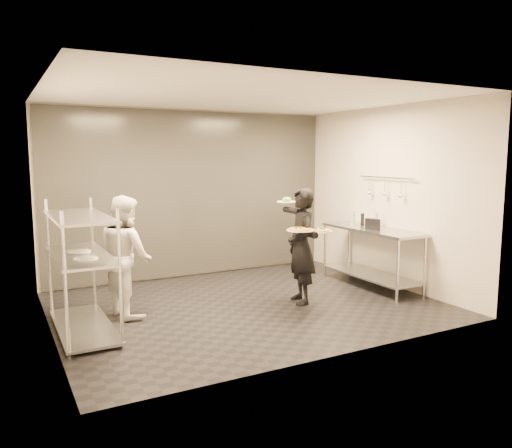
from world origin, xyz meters
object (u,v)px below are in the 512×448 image
waiter (301,246)px  bottle_green (353,219)px  pizza_plate_near (300,230)px  bottle_clear (376,220)px  bottle_dark (362,219)px  salad_plate (287,200)px  prep_counter (371,247)px  chef (126,256)px  pizza_plate_far (321,231)px  pass_rack (81,266)px  pos_monitor (373,224)px

waiter → bottle_green: bearing=123.0°
pizza_plate_near → bottle_green: (1.43, 0.68, -0.02)m
bottle_green → bottle_clear: size_ratio=1.13×
waiter → bottle_dark: size_ratio=8.12×
bottle_green → bottle_clear: (0.35, -0.15, -0.01)m
salad_plate → pizza_plate_near: bearing=-102.6°
salad_plate → prep_counter: bearing=-3.4°
waiter → bottle_dark: waiter is taller
bottle_dark → bottle_green: bearing=-162.5°
prep_counter → waiter: waiter is taller
waiter → chef: (-2.27, 0.59, -0.03)m
pizza_plate_far → salad_plate: salad_plate is taller
pizza_plate_far → bottle_green: size_ratio=1.16×
prep_counter → waiter: 1.49m
waiter → bottle_dark: bearing=122.6°
bottle_green → waiter: bearing=-159.7°
salad_plate → bottle_clear: size_ratio=1.24×
pass_rack → pizza_plate_far: (3.03, -0.47, 0.27)m
waiter → pizza_plate_far: 0.37m
bottle_clear → pizza_plate_far: bearing=-159.1°
chef → pizza_plate_far: chef is taller
chef → pos_monitor: 3.65m
pizza_plate_near → bottle_dark: bottle_dark is taller
pass_rack → chef: size_ratio=1.04×
pizza_plate_near → salad_plate: 0.64m
chef → bottle_dark: 3.81m
pass_rack → chef: (0.60, 0.36, 0.00)m
pos_monitor → bottle_green: (-0.07, 0.38, 0.04)m
pass_rack → pizza_plate_near: size_ratio=4.51×
prep_counter → chef: (-3.73, 0.36, 0.15)m
bottle_clear → pass_rack: bearing=-178.9°
chef → pos_monitor: chef is taller
pass_rack → bottle_dark: pass_rack is taller
pos_monitor → bottle_green: bottle_green is taller
chef → bottle_green: size_ratio=5.97×
prep_counter → bottle_clear: (0.15, 0.08, 0.41)m
prep_counter → pizza_plate_far: bearing=-160.1°
pass_rack → waiter: (2.87, -0.23, 0.03)m
pizza_plate_near → bottle_dark: size_ratio=1.80×
pos_monitor → prep_counter: bearing=34.1°
chef → pizza_plate_near: bearing=-122.5°
prep_counter → bottle_green: (-0.19, 0.23, 0.42)m
pizza_plate_far → chef: bearing=161.2°
salad_plate → bottle_dark: bearing=8.2°
pos_monitor → bottle_dark: size_ratio=1.23×
bottle_green → bottle_dark: (0.27, 0.08, -0.03)m
chef → pizza_plate_far: bearing=-120.4°
pizza_plate_far → pos_monitor: bearing=15.1°
pass_rack → pizza_plate_far: bearing=-8.8°
pass_rack → pizza_plate_far: pass_rack is taller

